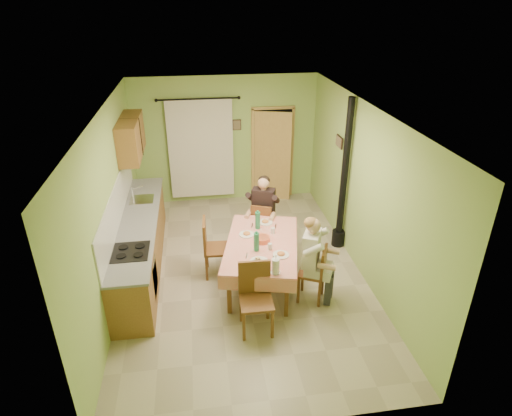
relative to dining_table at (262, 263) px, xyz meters
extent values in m
cube|color=tan|center=(-0.27, 0.36, -0.38)|extent=(4.00, 6.00, 0.01)
cube|color=#9EC364|center=(-0.27, 3.36, 1.02)|extent=(4.00, 0.04, 2.80)
cube|color=#9EC364|center=(-0.27, -2.64, 1.02)|extent=(4.00, 0.04, 2.80)
cube|color=#9EC364|center=(-2.27, 0.36, 1.02)|extent=(0.04, 6.00, 2.80)
cube|color=#9EC364|center=(1.73, 0.36, 1.02)|extent=(0.04, 6.00, 2.80)
cube|color=white|center=(-0.27, 0.36, 2.42)|extent=(4.00, 6.00, 0.04)
cube|color=brown|center=(-1.97, 0.76, 0.06)|extent=(0.60, 3.60, 0.88)
cube|color=gray|center=(-1.97, 0.76, 0.52)|extent=(0.64, 3.64, 0.04)
cube|color=white|center=(-2.26, 0.76, 0.85)|extent=(0.02, 3.60, 0.66)
cube|color=silver|center=(-1.97, 1.56, 0.54)|extent=(0.42, 0.42, 0.03)
cube|color=black|center=(-1.97, -0.24, 0.55)|extent=(0.52, 0.56, 0.02)
cube|color=black|center=(-1.68, -0.24, 0.07)|extent=(0.01, 0.55, 0.55)
cube|color=brown|center=(-2.09, 2.06, 1.57)|extent=(0.35, 1.40, 0.70)
cylinder|color=black|center=(-0.82, 3.24, 1.97)|extent=(1.70, 0.04, 0.04)
cube|color=silver|center=(-0.82, 3.26, 0.87)|extent=(1.40, 0.06, 2.20)
cube|color=black|center=(0.78, 3.35, 0.65)|extent=(0.84, 0.03, 2.06)
cube|color=tan|center=(0.33, 3.33, 0.65)|extent=(0.06, 0.06, 2.12)
cube|color=tan|center=(1.23, 3.33, 0.65)|extent=(0.06, 0.06, 2.12)
cube|color=tan|center=(0.78, 3.33, 1.71)|extent=(0.96, 0.06, 0.06)
cube|color=tan|center=(0.76, 3.21, 0.64)|extent=(0.79, 0.28, 2.04)
cube|color=#E28879|center=(0.00, 0.00, 0.36)|extent=(1.49, 2.05, 0.04)
cube|color=#E28879|center=(-0.21, -0.90, 0.25)|extent=(1.08, 0.26, 0.22)
cube|color=#E28879|center=(0.21, 0.90, 0.25)|extent=(1.08, 0.26, 0.22)
cube|color=#E28879|center=(-0.54, 0.12, 0.25)|extent=(0.43, 1.81, 0.22)
cube|color=#E28879|center=(0.54, -0.12, 0.25)|extent=(0.43, 1.81, 0.22)
cylinder|color=white|center=(0.16, 0.64, 0.39)|extent=(0.25, 0.25, 0.02)
ellipsoid|color=#CC7233|center=(0.16, 0.64, 0.41)|extent=(0.12, 0.12, 0.05)
cylinder|color=white|center=(-0.15, -0.61, 0.39)|extent=(0.25, 0.25, 0.02)
ellipsoid|color=#CC7233|center=(-0.15, -0.61, 0.41)|extent=(0.12, 0.12, 0.05)
cylinder|color=white|center=(0.23, -0.40, 0.39)|extent=(0.25, 0.25, 0.02)
ellipsoid|color=#CC7233|center=(0.23, -0.40, 0.41)|extent=(0.12, 0.12, 0.05)
cylinder|color=white|center=(-0.20, 0.28, 0.39)|extent=(0.25, 0.25, 0.02)
ellipsoid|color=#CC7233|center=(-0.20, 0.28, 0.41)|extent=(0.12, 0.12, 0.05)
cylinder|color=#EB683F|center=(0.01, 0.05, 0.42)|extent=(0.26, 0.26, 0.08)
cylinder|color=white|center=(-0.12, -0.54, 0.39)|extent=(0.28, 0.28, 0.02)
cube|color=tan|center=(-0.12, -0.54, 0.41)|extent=(0.07, 0.06, 0.03)
cube|color=tan|center=(-0.12, -0.55, 0.41)|extent=(0.05, 0.07, 0.03)
cube|color=tan|center=(-0.10, -0.58, 0.41)|extent=(0.07, 0.07, 0.03)
cube|color=tan|center=(-0.13, -0.58, 0.41)|extent=(0.06, 0.07, 0.03)
cube|color=tan|center=(-0.12, -0.55, 0.41)|extent=(0.07, 0.07, 0.03)
cube|color=tan|center=(-0.14, -0.48, 0.41)|extent=(0.07, 0.07, 0.03)
cylinder|color=silver|center=(0.10, -0.21, 0.43)|extent=(0.07, 0.07, 0.10)
cylinder|color=silver|center=(0.23, 0.27, 0.43)|extent=(0.07, 0.07, 0.10)
cylinder|color=white|center=(0.06, -0.84, 0.50)|extent=(0.11, 0.11, 0.22)
cylinder|color=silver|center=(0.06, -0.84, 0.53)|extent=(0.02, 0.02, 0.30)
cube|color=brown|center=(0.20, 1.10, 0.10)|extent=(0.49, 0.49, 0.04)
cube|color=brown|center=(0.14, 0.94, 0.34)|extent=(0.36, 0.18, 0.43)
cube|color=brown|center=(-0.25, -1.09, 0.10)|extent=(0.46, 0.46, 0.04)
cube|color=brown|center=(-0.24, -0.88, 0.38)|extent=(0.45, 0.05, 0.52)
cube|color=brown|center=(0.69, -0.53, 0.10)|extent=(0.51, 0.51, 0.04)
cube|color=brown|center=(0.84, -0.60, 0.34)|extent=(0.20, 0.36, 0.44)
cube|color=brown|center=(-0.68, 0.37, 0.10)|extent=(0.48, 0.48, 0.04)
cube|color=brown|center=(-0.89, 0.38, 0.38)|extent=(0.07, 0.45, 0.52)
cube|color=black|center=(0.16, 1.01, 0.18)|extent=(0.48, 0.51, 0.16)
cube|color=black|center=(0.21, 1.13, 0.53)|extent=(0.45, 0.35, 0.54)
sphere|color=tan|center=(0.21, 1.12, 0.92)|extent=(0.21, 0.21, 0.21)
ellipsoid|color=black|center=(0.22, 1.16, 0.96)|extent=(0.21, 0.21, 0.16)
cube|color=beige|center=(0.78, -0.57, 0.18)|extent=(0.52, 0.50, 0.16)
cube|color=beige|center=(0.66, -0.51, 0.53)|extent=(0.37, 0.46, 0.54)
sphere|color=tan|center=(0.67, -0.52, 0.92)|extent=(0.21, 0.21, 0.21)
ellipsoid|color=olive|center=(0.64, -0.50, 0.96)|extent=(0.21, 0.21, 0.16)
cylinder|color=black|center=(1.63, 0.96, 1.02)|extent=(0.12, 0.12, 2.80)
cylinder|color=black|center=(1.63, 0.96, -0.23)|extent=(0.24, 0.24, 0.30)
cube|color=black|center=(-0.02, 3.33, 1.37)|extent=(0.19, 0.03, 0.23)
cube|color=brown|center=(1.70, 1.56, 1.47)|extent=(0.03, 0.31, 0.21)
camera|label=1|loc=(-0.94, -5.73, 3.90)|focal=30.00mm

